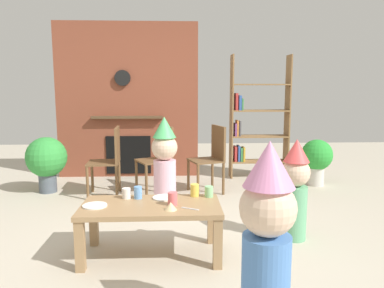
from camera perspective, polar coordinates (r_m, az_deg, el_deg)
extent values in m
plane|color=#BCB29E|center=(3.59, -2.17, -14.31)|extent=(12.00, 12.00, 0.00)
cube|color=brown|center=(5.96, -9.83, 6.58)|extent=(2.20, 0.18, 2.40)
cube|color=black|center=(5.95, -9.74, -1.66)|extent=(0.70, 0.02, 0.60)
cube|color=brown|center=(5.83, -9.93, 4.08)|extent=(1.10, 0.10, 0.04)
cylinder|color=black|center=(5.84, -10.64, 9.96)|extent=(0.24, 0.04, 0.24)
cube|color=olive|center=(5.79, 6.08, 4.13)|extent=(0.02, 0.28, 1.90)
cube|color=olive|center=(5.99, 14.46, 4.05)|extent=(0.02, 0.28, 1.90)
cube|color=olive|center=(5.97, 10.16, -2.62)|extent=(0.86, 0.28, 0.02)
cube|color=olive|center=(5.90, 10.26, 1.19)|extent=(0.86, 0.28, 0.02)
cube|color=olive|center=(5.87, 10.36, 5.07)|extent=(0.86, 0.28, 0.02)
cube|color=olive|center=(5.86, 10.47, 8.98)|extent=(0.86, 0.28, 0.02)
cube|color=#B23333|center=(5.87, 6.65, -1.46)|extent=(0.04, 0.20, 0.23)
cube|color=#3359A5|center=(5.88, 7.14, -1.41)|extent=(0.03, 0.20, 0.24)
cube|color=#3F8C4C|center=(5.89, 7.52, -1.56)|extent=(0.03, 0.20, 0.21)
cube|color=gold|center=(5.90, 7.90, -1.52)|extent=(0.03, 0.20, 0.22)
cube|color=#8C4C99|center=(5.82, 6.64, 2.24)|extent=(0.02, 0.20, 0.20)
cube|color=#D87F3F|center=(5.82, 6.93, 2.47)|extent=(0.03, 0.20, 0.24)
cube|color=#4C4C51|center=(5.83, 7.29, 2.41)|extent=(0.03, 0.20, 0.23)
cube|color=#B23333|center=(5.79, 6.80, 6.49)|extent=(0.04, 0.20, 0.26)
cube|color=#3359A5|center=(5.80, 7.32, 6.32)|extent=(0.04, 0.20, 0.23)
cube|color=#3F8C4C|center=(5.80, 7.67, 6.08)|extent=(0.02, 0.20, 0.18)
cube|color=#9E7A51|center=(3.12, -6.34, -9.58)|extent=(1.15, 0.58, 0.04)
cube|color=#9E7A51|center=(3.06, -16.85, -14.79)|extent=(0.07, 0.07, 0.41)
cube|color=#9E7A51|center=(2.98, 3.96, -15.01)|extent=(0.07, 0.07, 0.41)
cube|color=#9E7A51|center=(3.49, -14.87, -11.68)|extent=(0.07, 0.07, 0.41)
cube|color=#9E7A51|center=(3.43, 3.02, -11.77)|extent=(0.07, 0.07, 0.41)
cylinder|color=#E5666B|center=(3.07, -3.01, -8.40)|extent=(0.08, 0.08, 0.11)
cylinder|color=silver|center=(3.30, -10.05, -7.48)|extent=(0.07, 0.07, 0.09)
cylinder|color=#8CD18C|center=(3.29, 2.62, -7.32)|extent=(0.07, 0.07, 0.09)
cylinder|color=#F2CC4C|center=(3.31, 0.41, -7.12)|extent=(0.08, 0.08, 0.11)
cylinder|color=#669EE0|center=(3.28, -8.31, -7.40)|extent=(0.07, 0.07, 0.11)
cylinder|color=white|center=(3.15, -14.72, -9.15)|extent=(0.20, 0.20, 0.01)
cylinder|color=white|center=(3.27, -4.35, -8.23)|extent=(0.20, 0.20, 0.01)
cone|color=#EAC68C|center=(2.96, -3.30, -9.51)|extent=(0.10, 0.10, 0.06)
cube|color=silver|center=(2.98, -0.28, -9.92)|extent=(0.14, 0.08, 0.01)
cylinder|color=#4C7FC6|center=(2.25, 11.22, -20.79)|extent=(0.27, 0.27, 0.60)
sphere|color=beige|center=(2.06, 11.60, -9.65)|extent=(0.31, 0.31, 0.31)
cone|color=pink|center=(2.00, 11.81, -3.02)|extent=(0.28, 0.28, 0.25)
cylinder|color=#66B27F|center=(3.63, 15.43, -10.14)|extent=(0.23, 0.23, 0.50)
sphere|color=beige|center=(3.52, 15.68, -4.23)|extent=(0.26, 0.26, 0.26)
cone|color=#EA4C4C|center=(3.48, 15.82, -0.97)|extent=(0.23, 0.23, 0.21)
cylinder|color=#EAB2C6|center=(4.34, -4.19, -6.21)|extent=(0.26, 0.26, 0.58)
sphere|color=beige|center=(4.25, -4.25, -0.51)|extent=(0.30, 0.30, 0.30)
cone|color=#4CB766|center=(4.22, -4.29, 2.60)|extent=(0.27, 0.27, 0.24)
cube|color=brown|center=(4.95, -13.47, -2.80)|extent=(0.42, 0.42, 0.02)
cube|color=brown|center=(4.88, -11.41, -0.07)|extent=(0.05, 0.40, 0.45)
cylinder|color=brown|center=(5.19, -15.10, -4.86)|extent=(0.04, 0.04, 0.43)
cylinder|color=brown|center=(4.85, -15.78, -5.84)|extent=(0.04, 0.04, 0.43)
cylinder|color=brown|center=(5.15, -11.12, -4.84)|extent=(0.04, 0.04, 0.43)
cylinder|color=brown|center=(4.80, -11.52, -5.84)|extent=(0.04, 0.04, 0.43)
cube|color=brown|center=(4.96, -5.92, -2.57)|extent=(0.54, 0.54, 0.02)
cube|color=brown|center=(4.99, -4.01, 0.26)|extent=(0.20, 0.37, 0.45)
cylinder|color=brown|center=(5.11, -8.54, -4.88)|extent=(0.04, 0.04, 0.43)
cylinder|color=brown|center=(4.78, -7.03, -5.79)|extent=(0.04, 0.04, 0.43)
cylinder|color=brown|center=(5.24, -4.84, -4.47)|extent=(0.04, 0.04, 0.43)
cylinder|color=brown|center=(4.92, -3.12, -5.32)|extent=(0.04, 0.04, 0.43)
cube|color=brown|center=(4.96, 2.11, -2.54)|extent=(0.50, 0.50, 0.02)
cube|color=brown|center=(4.99, 4.08, 0.26)|extent=(0.15, 0.39, 0.45)
cylinder|color=brown|center=(5.10, -0.56, -4.79)|extent=(0.04, 0.04, 0.43)
cylinder|color=brown|center=(4.78, 0.93, -5.73)|extent=(0.04, 0.04, 0.43)
cylinder|color=brown|center=(5.23, 3.15, -4.46)|extent=(0.04, 0.04, 0.43)
cylinder|color=brown|center=(4.92, 4.85, -5.34)|extent=(0.04, 0.04, 0.43)
cylinder|color=beige|center=(5.68, 18.51, -4.75)|extent=(0.22, 0.22, 0.26)
sphere|color=green|center=(5.62, 18.66, -1.59)|extent=(0.44, 0.44, 0.44)
cylinder|color=#4C5660|center=(5.41, -21.28, -5.59)|extent=(0.23, 0.23, 0.25)
sphere|color=green|center=(5.33, -21.49, -1.88)|extent=(0.54, 0.54, 0.54)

